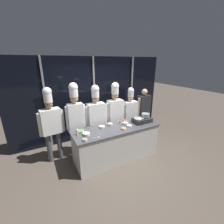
% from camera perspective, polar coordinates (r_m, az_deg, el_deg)
% --- Properties ---
extents(ground_plane, '(24.00, 24.00, 0.00)m').
position_cam_1_polar(ground_plane, '(4.39, 1.61, -16.80)').
color(ground_plane, brown).
extents(window_wall_back, '(5.27, 0.09, 2.70)m').
position_cam_1_polar(window_wall_back, '(5.09, -6.85, 5.03)').
color(window_wall_back, black).
rests_on(window_wall_back, ground_plane).
extents(demo_counter, '(2.31, 0.79, 0.91)m').
position_cam_1_polar(demo_counter, '(4.14, 1.67, -11.63)').
color(demo_counter, beige).
rests_on(demo_counter, ground_plane).
extents(portable_stove, '(0.51, 0.36, 0.13)m').
position_cam_1_polar(portable_stove, '(4.33, 11.37, -2.98)').
color(portable_stove, '#28282B').
rests_on(portable_stove, demo_counter).
extents(frying_pan, '(0.27, 0.47, 0.05)m').
position_cam_1_polar(frying_pan, '(4.22, 10.25, -2.19)').
color(frying_pan, '#ADAFB5').
rests_on(frying_pan, portable_stove).
extents(stock_pot, '(0.25, 0.22, 0.11)m').
position_cam_1_polar(stock_pot, '(4.36, 12.68, -1.20)').
color(stock_pot, '#93969B').
rests_on(stock_pot, portable_stove).
extents(squeeze_bottle_oil, '(0.05, 0.05, 0.17)m').
position_cam_1_polar(squeeze_bottle_oil, '(3.61, -13.15, -7.31)').
color(squeeze_bottle_oil, beige).
rests_on(squeeze_bottle_oil, demo_counter).
extents(prep_bowl_shrimp, '(0.14, 0.14, 0.06)m').
position_cam_1_polar(prep_bowl_shrimp, '(4.04, -0.78, -4.64)').
color(prep_bowl_shrimp, silver).
rests_on(prep_bowl_shrimp, demo_counter).
extents(prep_bowl_scallions, '(0.15, 0.15, 0.06)m').
position_cam_1_polar(prep_bowl_scallions, '(3.72, -11.76, -7.21)').
color(prep_bowl_scallions, silver).
rests_on(prep_bowl_scallions, demo_counter).
extents(prep_bowl_mushrooms, '(0.10, 0.10, 0.05)m').
position_cam_1_polar(prep_bowl_mushrooms, '(3.34, -10.28, -10.34)').
color(prep_bowl_mushrooms, silver).
rests_on(prep_bowl_mushrooms, demo_counter).
extents(prep_bowl_noodles, '(0.15, 0.15, 0.06)m').
position_cam_1_polar(prep_bowl_noodles, '(4.11, 5.17, -4.28)').
color(prep_bowl_noodles, silver).
rests_on(prep_bowl_noodles, demo_counter).
extents(prep_bowl_soy_glaze, '(0.15, 0.15, 0.03)m').
position_cam_1_polar(prep_bowl_soy_glaze, '(4.19, 3.11, -3.97)').
color(prep_bowl_soy_glaze, silver).
rests_on(prep_bowl_soy_glaze, demo_counter).
extents(prep_bowl_rice, '(0.17, 0.17, 0.06)m').
position_cam_1_polar(prep_bowl_rice, '(3.57, -9.73, -8.19)').
color(prep_bowl_rice, silver).
rests_on(prep_bowl_rice, demo_counter).
extents(prep_bowl_chicken, '(0.15, 0.15, 0.04)m').
position_cam_1_polar(prep_bowl_chicken, '(3.92, -3.89, -5.58)').
color(prep_bowl_chicken, silver).
rests_on(prep_bowl_chicken, demo_counter).
extents(prep_bowl_chili_flakes, '(0.10, 0.10, 0.03)m').
position_cam_1_polar(prep_bowl_chili_flakes, '(4.31, 5.18, -3.31)').
color(prep_bowl_chili_flakes, silver).
rests_on(prep_bowl_chili_flakes, demo_counter).
extents(prep_bowl_carrots, '(0.13, 0.13, 0.05)m').
position_cam_1_polar(prep_bowl_carrots, '(3.81, 4.52, -6.30)').
color(prep_bowl_carrots, silver).
rests_on(prep_bowl_carrots, demo_counter).
extents(prep_bowl_garlic, '(0.13, 0.13, 0.04)m').
position_cam_1_polar(prep_bowl_garlic, '(3.99, 6.65, -5.21)').
color(prep_bowl_garlic, silver).
rests_on(prep_bowl_garlic, demo_counter).
extents(serving_spoon_slotted, '(0.22, 0.08, 0.02)m').
position_cam_1_polar(serving_spoon_slotted, '(3.43, -5.75, -9.68)').
color(serving_spoon_slotted, '#B2B5BA').
rests_on(serving_spoon_slotted, demo_counter).
extents(chef_head, '(0.63, 0.30, 1.98)m').
position_cam_1_polar(chef_head, '(4.07, -22.17, -3.41)').
color(chef_head, '#4C4C51').
rests_on(chef_head, ground_plane).
extents(chef_sous, '(0.52, 0.23, 2.06)m').
position_cam_1_polar(chef_sous, '(4.01, -13.77, -0.83)').
color(chef_sous, '#4C4C51').
rests_on(chef_sous, ground_plane).
extents(chef_line, '(0.63, 0.25, 1.97)m').
position_cam_1_polar(chef_line, '(4.21, -6.08, -1.18)').
color(chef_line, '#232326').
rests_on(chef_line, ground_plane).
extents(chef_pastry, '(0.59, 0.25, 1.99)m').
position_cam_1_polar(chef_pastry, '(4.46, 1.14, 0.52)').
color(chef_pastry, '#4C4C51').
rests_on(chef_pastry, ground_plane).
extents(chef_apprentice, '(0.59, 0.24, 1.78)m').
position_cam_1_polar(chef_apprentice, '(4.91, 6.91, 0.34)').
color(chef_apprentice, '#2D3856').
rests_on(chef_apprentice, ground_plane).
extents(person_guest, '(0.58, 0.28, 1.69)m').
position_cam_1_polar(person_guest, '(5.22, 11.88, 1.36)').
color(person_guest, '#2D3856').
rests_on(person_guest, ground_plane).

